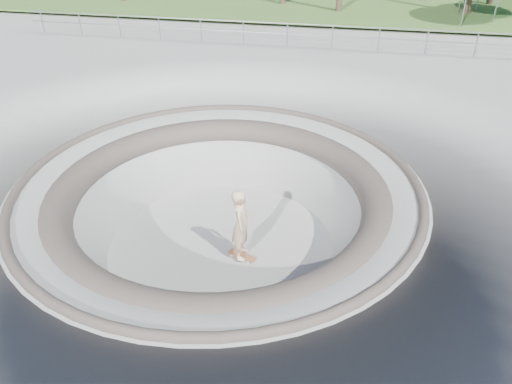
% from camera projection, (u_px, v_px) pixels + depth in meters
% --- Properties ---
extents(ground, '(180.00, 180.00, 0.00)m').
position_uv_depth(ground, '(219.00, 184.00, 12.58)').
color(ground, '#9C9C97').
rests_on(ground, ground).
extents(skate_bowl, '(14.00, 14.00, 4.10)m').
position_uv_depth(skate_bowl, '(221.00, 242.00, 13.55)').
color(skate_bowl, '#9C9C97').
rests_on(skate_bowl, ground).
extents(distant_hills, '(103.20, 45.00, 28.60)m').
position_uv_depth(distant_hills, '(365.00, 6.00, 63.23)').
color(distant_hills, olive).
rests_on(distant_hills, ground).
extents(safety_railing, '(25.00, 0.06, 1.03)m').
position_uv_depth(safety_railing, '(287.00, 34.00, 22.20)').
color(safety_railing, gray).
rests_on(safety_railing, ground).
extents(skateboard, '(0.81, 0.46, 0.08)m').
position_uv_depth(skateboard, '(242.00, 256.00, 13.06)').
color(skateboard, brown).
rests_on(skateboard, ground).
extents(skater, '(0.53, 0.76, 1.97)m').
position_uv_depth(skater, '(241.00, 224.00, 12.52)').
color(skater, '#DAB88D').
rests_on(skater, skateboard).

